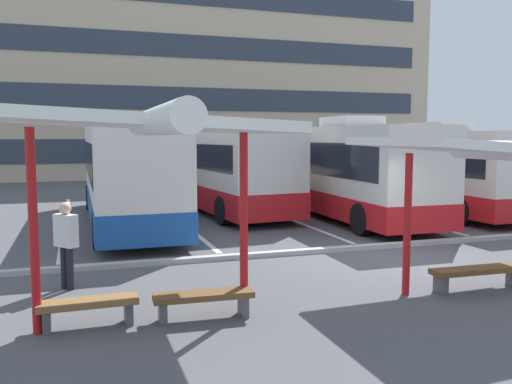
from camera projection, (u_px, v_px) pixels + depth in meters
ground_plane at (399, 261)px, 12.93m from camera, size 160.00×160.00×0.00m
terminal_building at (167, 61)px, 44.46m from camera, size 41.09×14.08×21.18m
coach_bus_0 at (126, 174)px, 18.44m from camera, size 2.60×11.59×3.71m
coach_bus_1 at (220, 170)px, 21.70m from camera, size 3.54×10.51×3.63m
coach_bus_2 at (332, 170)px, 20.75m from camera, size 2.75×12.31×3.70m
coach_bus_3 at (415, 170)px, 22.30m from camera, size 2.81×11.67×3.53m
lane_stripe_0 at (65, 221)px, 19.16m from camera, size 0.16×14.00×0.01m
lane_stripe_1 at (174, 216)px, 20.38m from camera, size 0.16×14.00×0.01m
lane_stripe_2 at (269, 211)px, 21.60m from camera, size 0.16×14.00×0.01m
lane_stripe_3 at (355, 207)px, 22.82m from camera, size 0.16×14.00×0.01m
lane_stripe_4 at (432, 204)px, 24.03m from camera, size 0.16×14.00×0.01m
waiting_shelter_0 at (145, 127)px, 8.10m from camera, size 4.29×5.29×3.38m
bench_0 at (88, 307)px, 8.38m from camera, size 1.53×0.45×0.45m
bench_1 at (204, 299)px, 8.77m from camera, size 1.65×0.50×0.45m
waiting_shelter_1 at (487, 152)px, 10.12m from camera, size 4.04×5.01×2.98m
bench_2 at (479, 273)px, 10.45m from camera, size 2.01×0.48×0.45m
platform_kerb at (368, 247)px, 14.29m from camera, size 44.00×0.24×0.12m
waiting_passenger_0 at (66, 239)px, 10.44m from camera, size 0.48×0.52×1.71m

